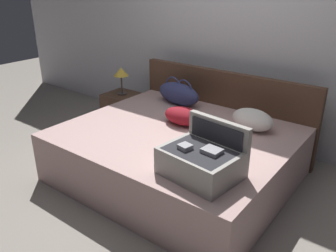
{
  "coord_description": "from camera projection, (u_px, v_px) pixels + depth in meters",
  "views": [
    {
      "loc": [
        1.75,
        -2.04,
        1.84
      ],
      "look_at": [
        0.0,
        0.27,
        0.59
      ],
      "focal_mm": 37.19,
      "sensor_mm": 36.0,
      "label": 1
    }
  ],
  "objects": [
    {
      "name": "headboard",
      "position": [
        223.0,
        109.0,
        3.98
      ],
      "size": [
        2.12,
        0.08,
        0.88
      ],
      "primitive_type": "cube",
      "color": "#4C3323",
      "rests_on": "ground"
    },
    {
      "name": "hard_case_large",
      "position": [
        202.0,
        159.0,
        2.52
      ],
      "size": [
        0.59,
        0.5,
        0.39
      ],
      "rotation": [
        0.0,
        0.0,
        -0.13
      ],
      "color": "gray",
      "rests_on": "bed"
    },
    {
      "name": "bed",
      "position": [
        176.0,
        154.0,
        3.38
      ],
      "size": [
        2.08,
        1.75,
        0.49
      ],
      "primitive_type": "cube",
      "color": "#BC9993",
      "rests_on": "ground"
    },
    {
      "name": "pillow_near_headboard",
      "position": [
        183.0,
        116.0,
        3.42
      ],
      "size": [
        0.41,
        0.27,
        0.17
      ],
      "primitive_type": "ellipsoid",
      "rotation": [
        0.0,
        0.0,
        -0.03
      ],
      "color": "maroon",
      "rests_on": "bed"
    },
    {
      "name": "table_lamp",
      "position": [
        121.0,
        73.0,
        4.39
      ],
      "size": [
        0.19,
        0.19,
        0.35
      ],
      "color": "#3F3833",
      "rests_on": "nightstand"
    },
    {
      "name": "ground_plane",
      "position": [
        150.0,
        194.0,
        3.19
      ],
      "size": [
        12.0,
        12.0,
        0.0
      ],
      "primitive_type": "plane",
      "color": "gray"
    },
    {
      "name": "duffel_bag",
      "position": [
        178.0,
        93.0,
        3.95
      ],
      "size": [
        0.59,
        0.29,
        0.31
      ],
      "rotation": [
        0.0,
        0.0,
        -0.12
      ],
      "color": "navy",
      "rests_on": "bed"
    },
    {
      "name": "pillow_center_head",
      "position": [
        252.0,
        119.0,
        3.3
      ],
      "size": [
        0.45,
        0.33,
        0.2
      ],
      "primitive_type": "ellipsoid",
      "rotation": [
        0.0,
        0.0,
        -0.14
      ],
      "color": "white",
      "rests_on": "bed"
    },
    {
      "name": "nightstand",
      "position": [
        123.0,
        110.0,
        4.58
      ],
      "size": [
        0.44,
        0.4,
        0.44
      ],
      "primitive_type": "cube",
      "color": "#4C3323",
      "rests_on": "ground"
    },
    {
      "name": "back_wall",
      "position": [
        243.0,
        29.0,
        3.88
      ],
      "size": [
        8.0,
        0.1,
        2.6
      ],
      "primitive_type": "cube",
      "color": "silver",
      "rests_on": "ground"
    }
  ]
}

